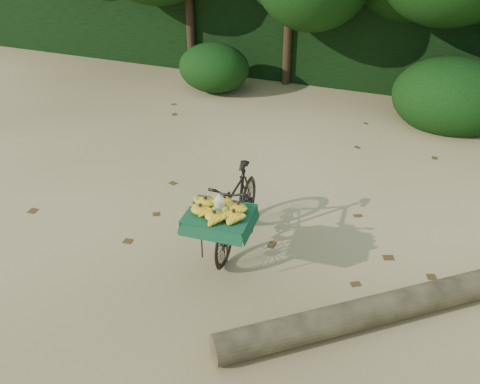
% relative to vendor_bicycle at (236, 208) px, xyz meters
% --- Properties ---
extents(ground, '(80.00, 80.00, 0.00)m').
position_rel_vendor_bicycle_xyz_m(ground, '(0.62, 0.32, -0.47)').
color(ground, tan).
rests_on(ground, ground).
extents(vendor_bicycle, '(0.70, 1.68, 0.93)m').
position_rel_vendor_bicycle_xyz_m(vendor_bicycle, '(0.00, 0.00, 0.00)').
color(vendor_bicycle, black).
rests_on(vendor_bicycle, ground).
extents(fallen_log, '(3.24, 2.77, 0.29)m').
position_rel_vendor_bicycle_xyz_m(fallen_log, '(2.01, -0.44, -0.33)').
color(fallen_log, brown).
rests_on(fallen_log, ground).
extents(hedge_backdrop, '(26.00, 1.80, 1.80)m').
position_rel_vendor_bicycle_xyz_m(hedge_backdrop, '(0.62, 6.62, 0.43)').
color(hedge_backdrop, black).
rests_on(hedge_backdrop, ground).
extents(bush_clumps, '(8.80, 1.70, 0.90)m').
position_rel_vendor_bicycle_xyz_m(bush_clumps, '(1.12, 4.62, -0.02)').
color(bush_clumps, black).
rests_on(bush_clumps, ground).
extents(leaf_litter, '(7.00, 7.30, 0.01)m').
position_rel_vendor_bicycle_xyz_m(leaf_litter, '(0.62, 0.97, -0.47)').
color(leaf_litter, '#453012').
rests_on(leaf_litter, ground).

